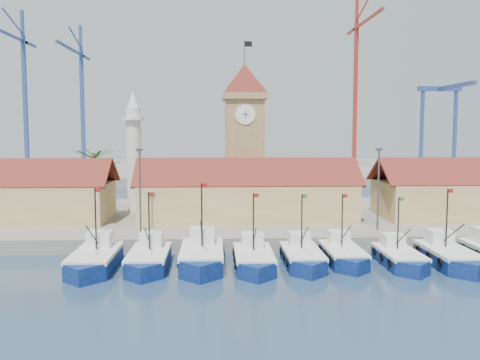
{
  "coord_description": "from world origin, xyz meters",
  "views": [
    {
      "loc": [
        -3.88,
        -45.53,
        12.55
      ],
      "look_at": [
        -0.95,
        18.0,
        6.55
      ],
      "focal_mm": 40.0,
      "sensor_mm": 36.0,
      "label": 1
    }
  ],
  "objects_px": {
    "minaret": "(134,150)",
    "boat_4": "(303,258)",
    "boat_0": "(94,261)",
    "clock_tower": "(244,134)"
  },
  "relations": [
    {
      "from": "minaret",
      "to": "boat_4",
      "type": "bearing_deg",
      "value": -53.15
    },
    {
      "from": "boat_0",
      "to": "clock_tower",
      "type": "relative_size",
      "value": 0.45
    },
    {
      "from": "clock_tower",
      "to": "minaret",
      "type": "height_order",
      "value": "clock_tower"
    },
    {
      "from": "boat_4",
      "to": "minaret",
      "type": "height_order",
      "value": "minaret"
    },
    {
      "from": "clock_tower",
      "to": "minaret",
      "type": "distance_m",
      "value": 15.3
    },
    {
      "from": "clock_tower",
      "to": "minaret",
      "type": "bearing_deg",
      "value": 172.39
    },
    {
      "from": "boat_4",
      "to": "boat_0",
      "type": "bearing_deg",
      "value": -178.57
    },
    {
      "from": "minaret",
      "to": "boat_0",
      "type": "bearing_deg",
      "value": -89.5
    },
    {
      "from": "boat_0",
      "to": "boat_4",
      "type": "height_order",
      "value": "boat_0"
    },
    {
      "from": "boat_4",
      "to": "minaret",
      "type": "distance_m",
      "value": 33.16
    }
  ]
}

